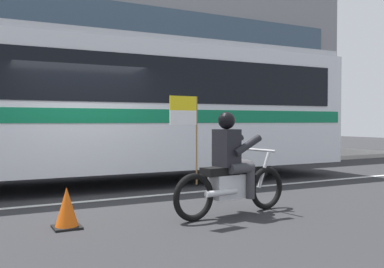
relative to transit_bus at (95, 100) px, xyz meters
The scene contains 6 objects.
ground_plane 2.30m from the transit_bus, 114.57° to the right, with size 60.00×60.00×0.00m, color #2B2B2D.
sidewalk_curb 4.34m from the transit_bus, 97.95° to the left, with size 28.00×3.80×0.15m, color #B7B2A8.
lane_center_stripe 2.66m from the transit_bus, 106.92° to the right, with size 26.60×0.14×0.01m, color silver.
transit_bus is the anchor object (origin of this frame).
motorcycle_with_rider 4.24m from the transit_bus, 75.53° to the right, with size 2.18×0.68×1.78m.
traffic_cone 4.16m from the transit_bus, 110.81° to the right, with size 0.36×0.36×0.55m.
Camera 1 is at (-2.01, -8.19, 1.43)m, focal length 40.32 mm.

